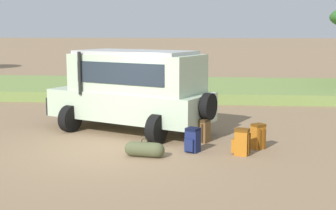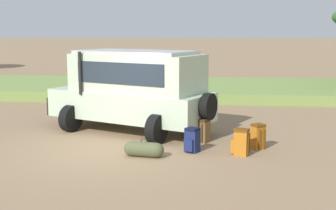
{
  "view_description": "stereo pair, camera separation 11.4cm",
  "coord_description": "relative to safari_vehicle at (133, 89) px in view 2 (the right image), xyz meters",
  "views": [
    {
      "loc": [
        2.58,
        -11.28,
        3.05
      ],
      "look_at": [
        1.42,
        1.34,
        1.0
      ],
      "focal_mm": 50.0,
      "sensor_mm": 36.0,
      "label": 1
    },
    {
      "loc": [
        2.69,
        -11.27,
        3.05
      ],
      "look_at": [
        1.42,
        1.34,
        1.0
      ],
      "focal_mm": 50.0,
      "sensor_mm": 36.0,
      "label": 2
    }
  ],
  "objects": [
    {
      "name": "ground_plane",
      "position": [
        -0.26,
        -2.42,
        -1.29
      ],
      "size": [
        320.0,
        320.0,
        0.0
      ],
      "primitive_type": "plane",
      "color": "#8C7051"
    },
    {
      "name": "grass_bank",
      "position": [
        -0.26,
        8.78,
        -1.07
      ],
      "size": [
        120.0,
        7.0,
        0.44
      ],
      "color": "olive",
      "rests_on": "ground_plane"
    },
    {
      "name": "safari_vehicle",
      "position": [
        0.0,
        0.0,
        0.0
      ],
      "size": [
        5.37,
        3.86,
        2.44
      ],
      "color": "#B2C6A8",
      "rests_on": "ground_plane"
    },
    {
      "name": "backpack_beside_front_wheel",
      "position": [
        3.55,
        -1.76,
        -0.98
      ],
      "size": [
        0.42,
        0.43,
        0.66
      ],
      "color": "#B26619",
      "rests_on": "ground_plane"
    },
    {
      "name": "backpack_cluster_center",
      "position": [
        1.88,
        -2.26,
        -0.99
      ],
      "size": [
        0.41,
        0.44,
        0.62
      ],
      "color": "navy",
      "rests_on": "ground_plane"
    },
    {
      "name": "backpack_near_rear_wheel",
      "position": [
        2.12,
        -1.15,
        -0.98
      ],
      "size": [
        0.44,
        0.48,
        0.64
      ],
      "color": "brown",
      "rests_on": "ground_plane"
    },
    {
      "name": "backpack_outermost",
      "position": [
        3.09,
        -2.41,
        -0.97
      ],
      "size": [
        0.47,
        0.39,
        0.66
      ],
      "color": "#B26619",
      "rests_on": "ground_plane"
    },
    {
      "name": "duffel_bag_low_black_case",
      "position": [
        0.74,
        -2.81,
        -1.11
      ],
      "size": [
        1.0,
        0.46,
        0.46
      ],
      "color": "#4C5133",
      "rests_on": "ground_plane"
    }
  ]
}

